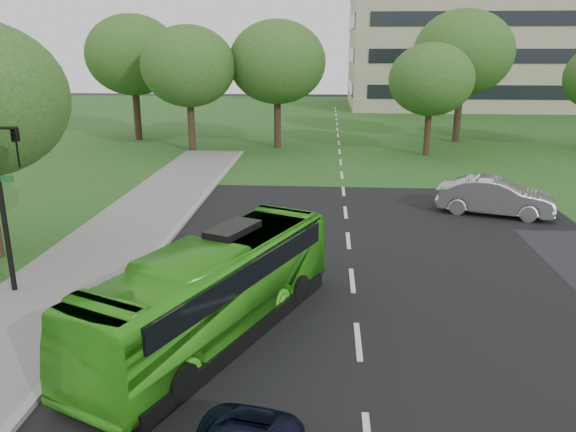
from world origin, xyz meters
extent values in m
plane|color=black|center=(0.00, 0.00, 0.00)|extent=(160.00, 160.00, 0.00)
cube|color=black|center=(0.00, 20.00, 0.01)|extent=(14.00, 120.00, 0.01)
cube|color=black|center=(0.00, 14.00, 0.01)|extent=(80.00, 12.00, 0.01)
cube|color=silver|center=(0.00, 15.00, 0.02)|extent=(0.15, 90.00, 0.01)
cube|color=gray|center=(-7.10, -5.00, 0.07)|extent=(0.25, 60.00, 0.15)
cube|color=#22531B|center=(0.00, 45.00, 0.01)|extent=(120.00, 60.00, 0.01)
cube|color=tan|center=(22.00, 62.00, 12.50)|extent=(40.00, 20.00, 25.00)
cube|color=black|center=(1.95, 62.00, 12.50)|extent=(0.10, 18.40, 23.00)
cylinder|color=black|center=(-10.91, 25.61, 1.70)|extent=(0.51, 0.51, 3.40)
ellipsoid|color=#274A18|center=(-10.91, 25.61, 6.10)|extent=(6.75, 6.75, 5.74)
cylinder|color=black|center=(-4.73, 27.59, 1.74)|extent=(0.52, 0.52, 3.49)
ellipsoid|color=#274A18|center=(-4.73, 27.59, 6.36)|extent=(7.18, 7.18, 6.10)
cylinder|color=black|center=(6.13, 25.12, 1.47)|extent=(0.44, 0.44, 2.94)
ellipsoid|color=#274A18|center=(6.13, 25.12, 5.28)|extent=(5.84, 5.84, 4.96)
cylinder|color=black|center=(9.58, 31.55, 1.94)|extent=(0.58, 0.58, 3.88)
ellipsoid|color=#274A18|center=(9.58, 31.55, 7.00)|extent=(7.80, 7.80, 6.63)
cylinder|color=black|center=(-16.66, 30.69, 1.91)|extent=(0.57, 0.57, 3.82)
ellipsoid|color=#274A18|center=(-16.66, 30.69, 6.82)|extent=(7.49, 7.49, 6.37)
imported|color=green|center=(-3.76, -1.82, 1.29)|extent=(5.77, 9.34, 2.58)
imported|color=#B3B4B8|center=(6.78, 10.22, 0.84)|extent=(5.41, 3.27, 1.68)
cylinder|color=black|center=(-10.50, 0.24, 2.86)|extent=(0.16, 0.16, 5.73)
cylinder|color=black|center=(-10.10, 0.24, 5.15)|extent=(0.80, 0.09, 0.09)
imported|color=black|center=(-9.81, 0.24, 4.58)|extent=(0.21, 0.24, 1.15)
cube|color=#195926|center=(-10.33, 0.24, 3.66)|extent=(0.57, 0.05, 0.21)
camera|label=1|loc=(-0.90, -15.14, 7.32)|focal=35.00mm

